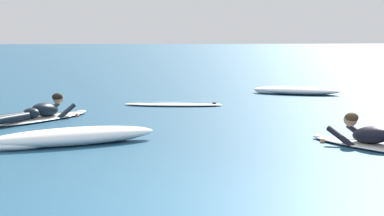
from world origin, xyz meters
The scene contains 6 objects.
ground_plane centered at (0.00, 10.00, 0.00)m, with size 120.00×120.00×0.00m, color navy.
surfer_near centered at (3.11, 3.03, 0.14)m, with size 1.85×2.48×0.54m.
surfer_far centered at (-2.38, 6.43, 0.13)m, with size 1.79×2.35×0.53m.
drifting_surfboard centered at (0.28, 8.74, 0.03)m, with size 2.29×0.85×0.16m.
whitewater_front centered at (-1.43, 3.70, 0.13)m, with size 2.63×1.50×0.27m.
whitewater_mid_right centered at (3.65, 11.19, 0.10)m, with size 2.45×1.61×0.22m.
Camera 1 is at (-0.23, -6.25, 1.76)m, focal length 61.64 mm.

